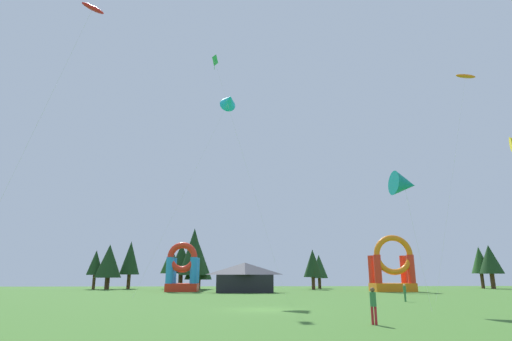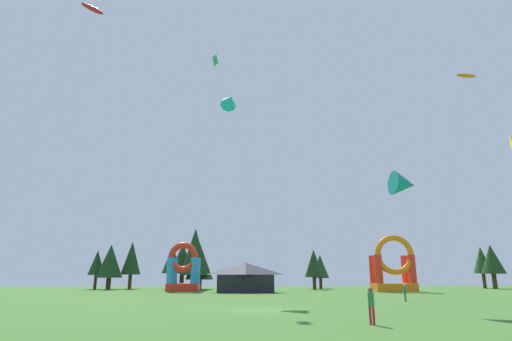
{
  "view_description": "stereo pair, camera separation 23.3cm",
  "coord_description": "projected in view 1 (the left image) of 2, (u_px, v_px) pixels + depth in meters",
  "views": [
    {
      "loc": [
        -1.8,
        -30.29,
        2.37
      ],
      "look_at": [
        0.0,
        10.55,
        12.68
      ],
      "focal_mm": 29.04,
      "sensor_mm": 36.0,
      "label": 1
    },
    {
      "loc": [
        -1.56,
        -30.3,
        2.37
      ],
      "look_at": [
        0.0,
        10.55,
        12.68
      ],
      "focal_mm": 29.04,
      "sensor_mm": 36.0,
      "label": 2
    }
  ],
  "objects": [
    {
      "name": "kite_green_diamond",
      "position": [
        215.0,
        63.0,
        49.73
      ],
      "size": [
        8.92,
        3.48,
        27.9
      ],
      "color": "green",
      "rests_on": "ground_plane"
    },
    {
      "name": "tree_row_1",
      "position": [
        109.0,
        261.0,
        69.52
      ],
      "size": [
        4.32,
        4.32,
        7.36
      ],
      "color": "#4C331E",
      "rests_on": "ground_plane"
    },
    {
      "name": "tree_row_3",
      "position": [
        171.0,
        260.0,
        70.85
      ],
      "size": [
        3.5,
        3.5,
        7.1
      ],
      "color": "#4C331E",
      "rests_on": "ground_plane"
    },
    {
      "name": "kite_red_parafoil",
      "position": [
        93.0,
        9.0,
        33.41
      ],
      "size": [
        5.01,
        6.26,
        23.69
      ],
      "color": "red",
      "rests_on": "ground_plane"
    },
    {
      "name": "festival_tent",
      "position": [
        245.0,
        277.0,
        56.94
      ],
      "size": [
        7.61,
        4.32,
        4.0
      ],
      "color": "black",
      "rests_on": "ground_plane"
    },
    {
      "name": "tree_row_6",
      "position": [
        199.0,
        262.0,
        70.31
      ],
      "size": [
        4.61,
        4.61,
        7.49
      ],
      "color": "#4C331E",
      "rests_on": "ground_plane"
    },
    {
      "name": "kite_orange_parafoil",
      "position": [
        465.0,
        77.0,
        44.09
      ],
      "size": [
        6.79,
        0.87,
        23.33
      ],
      "color": "orange",
      "rests_on": "ground_plane"
    },
    {
      "name": "tree_row_10",
      "position": [
        490.0,
        260.0,
        73.15
      ],
      "size": [
        4.11,
        4.11,
        7.53
      ],
      "color": "#4C331E",
      "rests_on": "ground_plane"
    },
    {
      "name": "tree_row_0",
      "position": [
        96.0,
        263.0,
        70.05
      ],
      "size": [
        2.75,
        2.75,
        6.43
      ],
      "color": "#4C331E",
      "rests_on": "ground_plane"
    },
    {
      "name": "kite_cyan_delta",
      "position": [
        229.0,
        101.0,
        51.28
      ],
      "size": [
        10.84,
        3.61,
        24.48
      ],
      "color": "#19B7CC",
      "rests_on": "ground_plane"
    },
    {
      "name": "kite_teal_delta",
      "position": [
        404.0,
        184.0,
        31.24
      ],
      "size": [
        2.0,
        3.25,
        10.02
      ],
      "color": "#0C7F7A",
      "rests_on": "ground_plane"
    },
    {
      "name": "inflatable_orange_dome",
      "position": [
        183.0,
        273.0,
        60.23
      ],
      "size": [
        4.54,
        3.97,
        6.98
      ],
      "color": "red",
      "rests_on": "ground_plane"
    },
    {
      "name": "tree_row_8",
      "position": [
        319.0,
        267.0,
        73.8
      ],
      "size": [
        3.06,
        3.06,
        5.84
      ],
      "color": "#4C331E",
      "rests_on": "ground_plane"
    },
    {
      "name": "tree_row_7",
      "position": [
        313.0,
        263.0,
        69.08
      ],
      "size": [
        3.17,
        3.17,
        6.49
      ],
      "color": "#4C331E",
      "rests_on": "ground_plane"
    },
    {
      "name": "ground_plane",
      "position": [
        263.0,
        310.0,
        28.84
      ],
      "size": [
        120.0,
        120.0,
        0.0
      ],
      "primitive_type": "plane",
      "color": "#3D6B28"
    },
    {
      "name": "tree_row_9",
      "position": [
        480.0,
        260.0,
        74.63
      ],
      "size": [
        3.2,
        3.2,
        7.34
      ],
      "color": "#4C331E",
      "rests_on": "ground_plane"
    },
    {
      "name": "tree_row_5",
      "position": [
        194.0,
        252.0,
        68.83
      ],
      "size": [
        4.69,
        4.69,
        9.96
      ],
      "color": "#4C331E",
      "rests_on": "ground_plane"
    },
    {
      "name": "person_near_camera",
      "position": [
        405.0,
        291.0,
        37.36
      ],
      "size": [
        0.27,
        0.27,
        1.56
      ],
      "rotation": [
        0.0,
        0.0,
        4.73
      ],
      "color": "#33723F",
      "rests_on": "ground_plane"
    },
    {
      "name": "person_midfield",
      "position": [
        373.0,
        302.0,
        20.34
      ],
      "size": [
        0.42,
        0.42,
        1.76
      ],
      "rotation": [
        0.0,
        0.0,
        5.64
      ],
      "color": "#B21E26",
      "rests_on": "ground_plane"
    },
    {
      "name": "tree_row_4",
      "position": [
        181.0,
        258.0,
        70.96
      ],
      "size": [
        4.08,
        4.08,
        7.59
      ],
      "color": "#4C331E",
      "rests_on": "ground_plane"
    },
    {
      "name": "inflatable_yellow_castle",
      "position": [
        393.0,
        270.0,
        59.82
      ],
      "size": [
        5.88,
        3.69,
        7.98
      ],
      "color": "orange",
      "rests_on": "ground_plane"
    },
    {
      "name": "tree_row_2",
      "position": [
        130.0,
        258.0,
        72.55
      ],
      "size": [
        3.38,
        3.38,
        8.1
      ],
      "color": "#4C331E",
      "rests_on": "ground_plane"
    }
  ]
}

